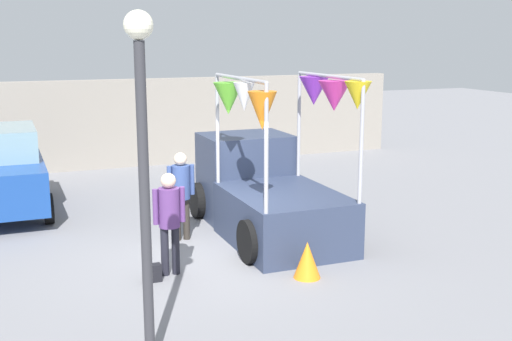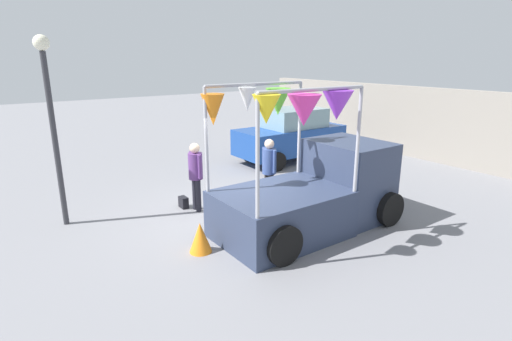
% 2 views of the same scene
% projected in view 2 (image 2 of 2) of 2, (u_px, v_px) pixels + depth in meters
% --- Properties ---
extents(ground_plane, '(60.00, 60.00, 0.00)m').
position_uv_depth(ground_plane, '(233.00, 216.00, 9.51)').
color(ground_plane, slate).
extents(vendor_truck, '(2.50, 4.11, 3.14)m').
position_uv_depth(vendor_truck, '(317.00, 187.00, 8.73)').
color(vendor_truck, '#2D3851').
rests_on(vendor_truck, ground).
extents(parked_car, '(1.88, 4.00, 1.88)m').
position_uv_depth(parked_car, '(291.00, 135.00, 14.37)').
color(parked_car, navy).
rests_on(parked_car, ground).
extents(person_customer, '(0.53, 0.34, 1.69)m').
position_uv_depth(person_customer, '(196.00, 170.00, 9.59)').
color(person_customer, black).
rests_on(person_customer, ground).
extents(person_vendor, '(0.53, 0.34, 1.69)m').
position_uv_depth(person_vendor, '(269.00, 165.00, 10.02)').
color(person_vendor, '#2D2823').
rests_on(person_vendor, ground).
extents(handbag, '(0.28, 0.16, 0.28)m').
position_uv_depth(handbag, '(183.00, 202.00, 9.99)').
color(handbag, black).
rests_on(handbag, ground).
extents(street_lamp, '(0.32, 0.32, 4.08)m').
position_uv_depth(street_lamp, '(50.00, 106.00, 8.33)').
color(street_lamp, '#333338').
rests_on(street_lamp, ground).
extents(brick_boundary_wall, '(18.00, 0.36, 2.60)m').
position_uv_depth(brick_boundary_wall, '(443.00, 126.00, 14.03)').
color(brick_boundary_wall, gray).
rests_on(brick_boundary_wall, ground).
extents(folded_kite_bundle_tangerine, '(0.62, 0.62, 0.60)m').
position_uv_depth(folded_kite_bundle_tangerine, '(200.00, 237.00, 7.68)').
color(folded_kite_bundle_tangerine, orange).
rests_on(folded_kite_bundle_tangerine, ground).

